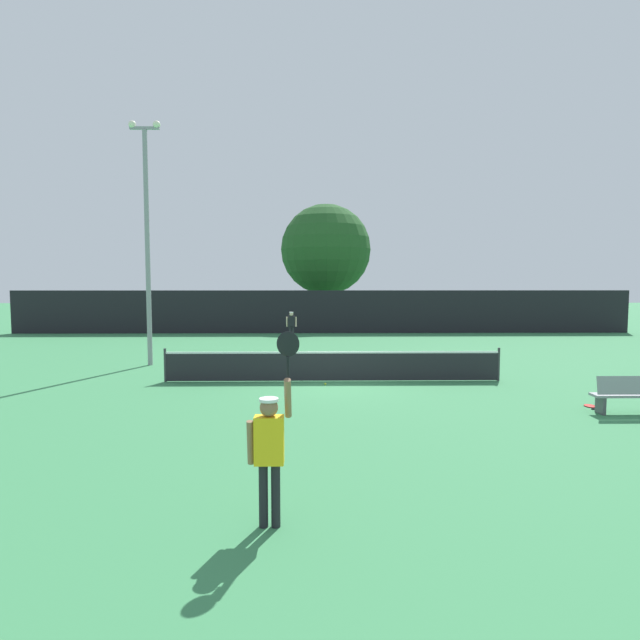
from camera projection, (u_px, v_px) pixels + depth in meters
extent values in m
plane|color=#387F4C|center=(333.00, 381.00, 16.49)|extent=(120.00, 120.00, 0.00)
cube|color=#232328|center=(333.00, 367.00, 16.45)|extent=(10.68, 0.03, 0.91)
cube|color=white|center=(333.00, 352.00, 16.42)|extent=(10.68, 0.04, 0.06)
cylinder|color=#333338|center=(165.00, 365.00, 16.36)|extent=(0.08, 0.08, 1.07)
cylinder|color=#333338|center=(499.00, 364.00, 16.53)|extent=(0.08, 0.08, 1.07)
cube|color=black|center=(323.00, 312.00, 31.73)|extent=(38.08, 0.12, 2.64)
cube|color=yellow|center=(269.00, 440.00, 6.63)|extent=(0.38, 0.22, 0.62)
sphere|color=#8C6647|center=(269.00, 408.00, 6.60)|extent=(0.24, 0.24, 0.24)
cylinder|color=white|center=(269.00, 400.00, 6.59)|extent=(0.25, 0.25, 0.04)
cylinder|color=black|center=(263.00, 495.00, 6.68)|extent=(0.12, 0.12, 0.84)
cylinder|color=black|center=(276.00, 495.00, 6.68)|extent=(0.12, 0.12, 0.84)
cylinder|color=#8C6647|center=(251.00, 442.00, 6.63)|extent=(0.09, 0.18, 0.59)
cylinder|color=#8C6647|center=(288.00, 398.00, 6.68)|extent=(0.09, 0.33, 0.57)
cylinder|color=black|center=(288.00, 367.00, 6.71)|extent=(0.04, 0.11, 0.28)
ellipsoid|color=black|center=(288.00, 344.00, 6.75)|extent=(0.30, 0.13, 0.36)
cube|color=black|center=(291.00, 321.00, 27.86)|extent=(0.38, 0.22, 0.56)
sphere|color=beige|center=(291.00, 314.00, 27.83)|extent=(0.22, 0.22, 0.22)
cylinder|color=white|center=(291.00, 312.00, 27.82)|extent=(0.23, 0.23, 0.04)
cylinder|color=black|center=(290.00, 333.00, 27.91)|extent=(0.12, 0.12, 0.76)
cylinder|color=black|center=(293.00, 333.00, 27.91)|extent=(0.12, 0.12, 0.76)
cylinder|color=beige|center=(287.00, 322.00, 27.86)|extent=(0.09, 0.17, 0.54)
cylinder|color=beige|center=(296.00, 322.00, 27.86)|extent=(0.09, 0.15, 0.54)
sphere|color=#CCE033|center=(325.00, 384.00, 15.88)|extent=(0.07, 0.07, 0.07)
cylinder|color=black|center=(597.00, 409.00, 12.83)|extent=(0.28, 0.04, 0.04)
ellipsoid|color=red|center=(590.00, 406.00, 13.15)|extent=(0.28, 0.36, 0.04)
cube|color=gray|center=(630.00, 395.00, 12.43)|extent=(1.80, 0.40, 0.06)
cube|color=gray|center=(635.00, 385.00, 12.23)|extent=(1.80, 0.12, 0.44)
cube|color=#4C4C51|center=(601.00, 404.00, 12.44)|extent=(0.08, 0.36, 0.45)
cylinder|color=gray|center=(148.00, 249.00, 19.36)|extent=(0.18, 0.18, 8.81)
cube|color=gray|center=(144.00, 128.00, 19.03)|extent=(1.10, 0.10, 0.10)
sphere|color=#F2EDCC|center=(132.00, 124.00, 19.01)|extent=(0.28, 0.28, 0.28)
sphere|color=#F2EDCC|center=(157.00, 124.00, 19.03)|extent=(0.28, 0.28, 0.28)
cylinder|color=brown|center=(326.00, 304.00, 37.53)|extent=(0.56, 0.56, 3.06)
sphere|color=#235123|center=(326.00, 249.00, 37.23)|extent=(6.50, 6.50, 6.50)
cube|color=black|center=(279.00, 314.00, 40.37)|extent=(2.13, 4.30, 0.90)
cube|color=#2D333D|center=(279.00, 305.00, 40.01)|extent=(1.82, 2.29, 0.64)
cylinder|color=black|center=(270.00, 317.00, 41.77)|extent=(0.22, 0.60, 0.60)
cylinder|color=black|center=(291.00, 317.00, 41.80)|extent=(0.22, 0.60, 0.60)
cylinder|color=black|center=(267.00, 320.00, 38.98)|extent=(0.22, 0.60, 0.60)
cylinder|color=black|center=(289.00, 320.00, 39.01)|extent=(0.22, 0.60, 0.60)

